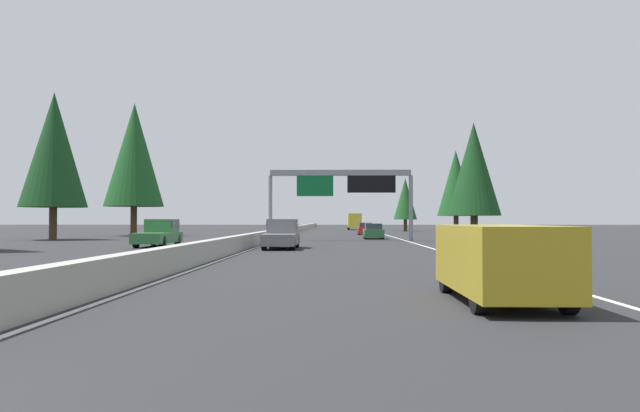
{
  "coord_description": "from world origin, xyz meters",
  "views": [
    {
      "loc": [
        -4.44,
        -5.4,
        1.81
      ],
      "look_at": [
        47.44,
        -4.09,
        3.02
      ],
      "focal_mm": 33.61,
      "sensor_mm": 36.0,
      "label": 1
    }
  ],
  "objects_px": {
    "sedan_distant_a": "(365,229)",
    "oncoming_near": "(159,233)",
    "sign_gantry_overhead": "(342,184)",
    "conifer_right_mid": "(456,183)",
    "conifer_right_near": "(474,169)",
    "conifer_right_far": "(405,199)",
    "pickup_mid_center": "(282,234)",
    "minivan_near_center": "(499,259)",
    "sedan_mid_right": "(373,232)",
    "conifer_left_near": "(54,150)",
    "conifer_left_mid": "(134,155)",
    "box_truck_far_center": "(354,221)"
  },
  "relations": [
    {
      "from": "sign_gantry_overhead",
      "to": "conifer_left_mid",
      "type": "height_order",
      "value": "conifer_left_mid"
    },
    {
      "from": "conifer_left_near",
      "to": "box_truck_far_center",
      "type": "bearing_deg",
      "value": -27.77
    },
    {
      "from": "sedan_distant_a",
      "to": "conifer_right_mid",
      "type": "xyz_separation_m",
      "value": [
        0.93,
        -11.26,
        5.67
      ]
    },
    {
      "from": "conifer_right_mid",
      "to": "sedan_mid_right",
      "type": "bearing_deg",
      "value": 146.48
    },
    {
      "from": "conifer_right_near",
      "to": "conifer_left_mid",
      "type": "bearing_deg",
      "value": 61.72
    },
    {
      "from": "sedan_mid_right",
      "to": "conifer_left_mid",
      "type": "height_order",
      "value": "conifer_left_mid"
    },
    {
      "from": "conifer_right_near",
      "to": "conifer_right_far",
      "type": "height_order",
      "value": "conifer_right_near"
    },
    {
      "from": "conifer_right_near",
      "to": "conifer_left_mid",
      "type": "xyz_separation_m",
      "value": [
        18.5,
        34.39,
        3.3
      ]
    },
    {
      "from": "conifer_right_mid",
      "to": "conifer_right_far",
      "type": "relative_size",
      "value": 1.23
    },
    {
      "from": "conifer_left_near",
      "to": "conifer_right_far",
      "type": "bearing_deg",
      "value": -41.21
    },
    {
      "from": "conifer_right_near",
      "to": "conifer_left_near",
      "type": "bearing_deg",
      "value": 82.93
    },
    {
      "from": "sedan_distant_a",
      "to": "sign_gantry_overhead",
      "type": "bearing_deg",
      "value": 171.75
    },
    {
      "from": "pickup_mid_center",
      "to": "conifer_right_near",
      "type": "height_order",
      "value": "conifer_right_near"
    },
    {
      "from": "oncoming_near",
      "to": "conifer_right_near",
      "type": "xyz_separation_m",
      "value": [
        8.52,
        -23.42,
        5.05
      ]
    },
    {
      "from": "pickup_mid_center",
      "to": "minivan_near_center",
      "type": "bearing_deg",
      "value": -164.07
    },
    {
      "from": "sedan_distant_a",
      "to": "conifer_right_far",
      "type": "relative_size",
      "value": 0.52
    },
    {
      "from": "box_truck_far_center",
      "to": "conifer_left_near",
      "type": "bearing_deg",
      "value": 152.23
    },
    {
      "from": "conifer_right_mid",
      "to": "box_truck_far_center",
      "type": "bearing_deg",
      "value": 18.11
    },
    {
      "from": "minivan_near_center",
      "to": "conifer_right_far",
      "type": "distance_m",
      "value": 83.14
    },
    {
      "from": "sign_gantry_overhead",
      "to": "sedan_mid_right",
      "type": "distance_m",
      "value": 7.14
    },
    {
      "from": "conifer_left_mid",
      "to": "sedan_distant_a",
      "type": "bearing_deg",
      "value": -78.06
    },
    {
      "from": "sign_gantry_overhead",
      "to": "pickup_mid_center",
      "type": "bearing_deg",
      "value": 164.48
    },
    {
      "from": "sign_gantry_overhead",
      "to": "sedan_mid_right",
      "type": "xyz_separation_m",
      "value": [
        4.9,
        -3.0,
        -4.24
      ]
    },
    {
      "from": "sign_gantry_overhead",
      "to": "conifer_right_mid",
      "type": "height_order",
      "value": "conifer_right_mid"
    },
    {
      "from": "oncoming_near",
      "to": "conifer_right_far",
      "type": "relative_size",
      "value": 0.66
    },
    {
      "from": "conifer_right_mid",
      "to": "conifer_right_near",
      "type": "bearing_deg",
      "value": 171.89
    },
    {
      "from": "sedan_mid_right",
      "to": "conifer_left_near",
      "type": "distance_m",
      "value": 30.48
    },
    {
      "from": "minivan_near_center",
      "to": "oncoming_near",
      "type": "height_order",
      "value": "oncoming_near"
    },
    {
      "from": "conifer_left_mid",
      "to": "conifer_right_mid",
      "type": "bearing_deg",
      "value": -80.17
    },
    {
      "from": "sedan_distant_a",
      "to": "oncoming_near",
      "type": "xyz_separation_m",
      "value": [
        -32.66,
        15.73,
        0.23
      ]
    },
    {
      "from": "minivan_near_center",
      "to": "sedan_distant_a",
      "type": "relative_size",
      "value": 1.14
    },
    {
      "from": "minivan_near_center",
      "to": "conifer_right_far",
      "type": "bearing_deg",
      "value": -5.26
    },
    {
      "from": "box_truck_far_center",
      "to": "conifer_left_mid",
      "type": "relative_size",
      "value": 0.56
    },
    {
      "from": "minivan_near_center",
      "to": "conifer_left_mid",
      "type": "relative_size",
      "value": 0.33
    },
    {
      "from": "box_truck_far_center",
      "to": "sedan_mid_right",
      "type": "distance_m",
      "value": 52.08
    },
    {
      "from": "minivan_near_center",
      "to": "sedan_mid_right",
      "type": "relative_size",
      "value": 1.14
    },
    {
      "from": "sedan_mid_right",
      "to": "oncoming_near",
      "type": "height_order",
      "value": "oncoming_near"
    },
    {
      "from": "pickup_mid_center",
      "to": "conifer_right_mid",
      "type": "xyz_separation_m",
      "value": [
        36.45,
        -18.33,
        5.44
      ]
    },
    {
      "from": "pickup_mid_center",
      "to": "conifer_right_far",
      "type": "xyz_separation_m",
      "value": [
        58.15,
        -14.62,
        4.25
      ]
    },
    {
      "from": "sign_gantry_overhead",
      "to": "conifer_left_mid",
      "type": "relative_size",
      "value": 0.83
    },
    {
      "from": "sign_gantry_overhead",
      "to": "conifer_right_near",
      "type": "xyz_separation_m",
      "value": [
        -3.1,
        -10.74,
        1.04
      ]
    },
    {
      "from": "sign_gantry_overhead",
      "to": "sedan_mid_right",
      "type": "height_order",
      "value": "sign_gantry_overhead"
    },
    {
      "from": "pickup_mid_center",
      "to": "conifer_right_near",
      "type": "bearing_deg",
      "value": -52.38
    },
    {
      "from": "conifer_left_near",
      "to": "conifer_left_mid",
      "type": "distance_m",
      "value": 14.2
    },
    {
      "from": "conifer_right_near",
      "to": "conifer_right_mid",
      "type": "height_order",
      "value": "conifer_right_mid"
    },
    {
      "from": "sedan_distant_a",
      "to": "pickup_mid_center",
      "type": "bearing_deg",
      "value": 168.74
    },
    {
      "from": "sedan_distant_a",
      "to": "oncoming_near",
      "type": "bearing_deg",
      "value": 154.28
    },
    {
      "from": "conifer_right_mid",
      "to": "sign_gantry_overhead",
      "type": "bearing_deg",
      "value": 146.92
    },
    {
      "from": "pickup_mid_center",
      "to": "conifer_right_mid",
      "type": "relative_size",
      "value": 0.54
    },
    {
      "from": "box_truck_far_center",
      "to": "sedan_mid_right",
      "type": "xyz_separation_m",
      "value": [
        -52.08,
        -0.13,
        -0.93
      ]
    }
  ]
}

